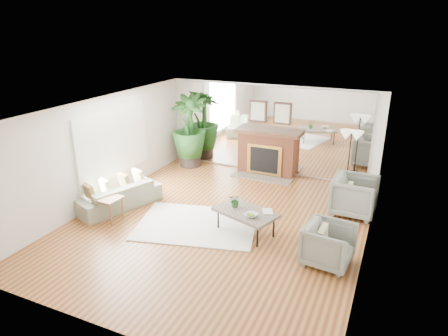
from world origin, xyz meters
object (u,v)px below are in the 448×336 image
at_px(fireplace, 267,152).
at_px(armchair_back, 355,196).
at_px(armchair_front, 329,245).
at_px(coffee_table, 246,213).
at_px(floor_lamp, 351,141).
at_px(sofa, 119,196).
at_px(potted_ficus, 189,129).
at_px(side_table, 109,201).

relative_size(fireplace, armchair_back, 2.12).
bearing_deg(armchair_front, armchair_back, 2.44).
bearing_deg(armchair_back, coffee_table, 135.59).
height_order(armchair_back, armchair_front, armchair_back).
distance_m(armchair_front, floor_lamp, 3.30).
distance_m(fireplace, floor_lamp, 2.53).
height_order(fireplace, armchair_front, fireplace).
distance_m(sofa, armchair_back, 5.39).
relative_size(coffee_table, floor_lamp, 0.84).
distance_m(fireplace, armchair_front, 4.55).
height_order(coffee_table, potted_ficus, potted_ficus).
distance_m(fireplace, potted_ficus, 2.38).
distance_m(armchair_front, side_table, 4.63).
distance_m(side_table, potted_ficus, 3.90).
distance_m(side_table, floor_lamp, 5.70).
bearing_deg(coffee_table, floor_lamp, 59.26).
relative_size(potted_ficus, floor_lamp, 1.27).
height_order(armchair_front, side_table, armchair_front).
distance_m(coffee_table, armchair_front, 1.79).
bearing_deg(floor_lamp, coffee_table, -120.74).
height_order(fireplace, side_table, fireplace).
height_order(fireplace, potted_ficus, potted_ficus).
distance_m(potted_ficus, floor_lamp, 4.64).
bearing_deg(armchair_front, coffee_table, 82.99).
height_order(side_table, floor_lamp, floor_lamp).
relative_size(coffee_table, sofa, 0.72).
bearing_deg(floor_lamp, armchair_back, -70.71).
bearing_deg(side_table, fireplace, 61.82).
bearing_deg(armchair_back, side_table, 119.53).
bearing_deg(armchair_front, sofa, 92.38).
bearing_deg(armchair_back, fireplace, 60.56).
bearing_deg(potted_ficus, floor_lamp, -5.66).
relative_size(fireplace, floor_lamp, 1.21).
distance_m(sofa, armchair_front, 4.90).
xyz_separation_m(fireplace, coffee_table, (0.69, -3.40, -0.20)).
height_order(coffee_table, side_table, side_table).
xyz_separation_m(fireplace, side_table, (-2.19, -4.09, -0.21)).
height_order(side_table, potted_ficus, potted_ficus).
height_order(armchair_back, floor_lamp, floor_lamp).
bearing_deg(potted_ficus, sofa, -92.49).
xyz_separation_m(side_table, floor_lamp, (4.49, 3.38, 0.99)).
bearing_deg(sofa, armchair_front, 106.04).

